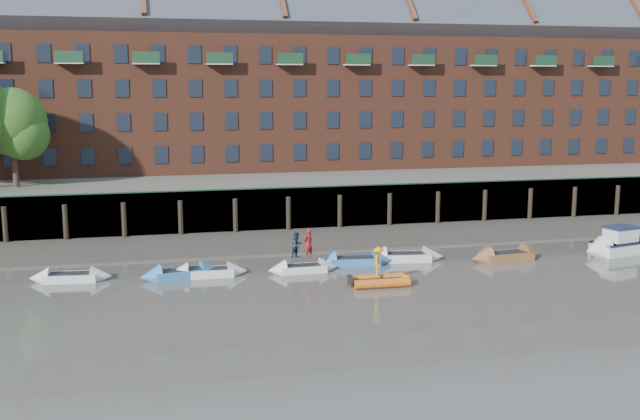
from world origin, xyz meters
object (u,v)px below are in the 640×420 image
object	(u,v)px
rowboat_5	(405,257)
rowboat_6	(507,256)
motor_launch	(614,245)
person_rib_crew	(378,261)
rowboat_0	(71,277)
person_rower_a	(308,243)
rowboat_1	(181,274)
rib_tender	(382,281)
rowboat_4	(354,261)
person_rower_b	(297,245)
rowboat_3	(303,268)
rowboat_2	(208,272)

from	to	relation	value
rowboat_5	rowboat_6	size ratio (longest dim) A/B	0.98
motor_launch	person_rib_crew	bearing A→B (deg)	-0.75
rowboat_6	person_rib_crew	world-z (taller)	person_rib_crew
rowboat_5	motor_launch	size ratio (longest dim) A/B	0.86
rowboat_0	person_rower_a	size ratio (longest dim) A/B	2.60
rowboat_1	person_rower_a	size ratio (longest dim) A/B	2.75
rowboat_0	rowboat_5	xyz separation A→B (m)	(19.99, 0.40, 0.02)
motor_launch	rowboat_0	bearing A→B (deg)	-14.72
rowboat_5	person_rib_crew	bearing A→B (deg)	-114.68
rib_tender	rowboat_6	bearing A→B (deg)	23.48
rowboat_0	motor_launch	bearing A→B (deg)	4.14
rowboat_1	rowboat_4	size ratio (longest dim) A/B	1.01
person_rower_b	rowboat_1	bearing A→B (deg)	144.72
rowboat_5	person_rower_a	xyz separation A→B (m)	(-6.49, -1.32, 1.46)
rowboat_0	rowboat_6	xyz separation A→B (m)	(26.30, -0.89, 0.02)
rowboat_3	rowboat_6	bearing A→B (deg)	-0.96
rowboat_3	motor_launch	distance (m)	20.70
rowboat_1	rib_tender	world-z (taller)	rowboat_1
rowboat_4	person_rib_crew	bearing A→B (deg)	-84.01
motor_launch	rowboat_6	bearing A→B (deg)	-13.68
rowboat_0	rowboat_1	bearing A→B (deg)	-0.32
rowboat_5	rib_tender	world-z (taller)	rowboat_5
rowboat_5	motor_launch	xyz separation A→B (m)	(13.87, -1.36, 0.34)
rowboat_3	rib_tender	world-z (taller)	rowboat_3
rowboat_4	rib_tender	size ratio (longest dim) A/B	1.44
rowboat_4	rowboat_5	xyz separation A→B (m)	(3.38, 0.31, 0.01)
person_rower_b	motor_launch	bearing A→B (deg)	-35.43
rowboat_5	rib_tender	distance (m)	6.08
rib_tender	person_rower_b	size ratio (longest dim) A/B	2.16
rib_tender	motor_launch	distance (m)	17.46
rowboat_1	rowboat_6	world-z (taller)	rowboat_6
rib_tender	person_rib_crew	size ratio (longest dim) A/B	2.08
person_rower_a	rowboat_6	bearing A→B (deg)	146.35
rowboat_1	person_rower_b	size ratio (longest dim) A/B	3.13
rowboat_1	rowboat_4	world-z (taller)	rowboat_4
motor_launch	person_rower_b	size ratio (longest dim) A/B	3.74
rowboat_6	person_rower_b	world-z (taller)	person_rower_b
rowboat_5	rowboat_6	bearing A→B (deg)	-2.83
motor_launch	person_rib_crew	world-z (taller)	person_rib_crew
rowboat_2	rib_tender	xyz separation A→B (m)	(9.21, -4.15, 0.02)
rowboat_4	rib_tender	world-z (taller)	rowboat_4
person_rower_a	person_rower_b	world-z (taller)	person_rower_a
rowboat_2	rowboat_3	distance (m)	5.55
rowboat_0	motor_launch	size ratio (longest dim) A/B	0.79
rowboat_1	rowboat_2	world-z (taller)	rowboat_1
motor_launch	person_rower_a	size ratio (longest dim) A/B	3.28
rowboat_5	person_rib_crew	distance (m)	6.25
rowboat_3	person_rib_crew	size ratio (longest dim) A/B	2.60
rowboat_2	rowboat_6	world-z (taller)	rowboat_6
rowboat_4	motor_launch	world-z (taller)	motor_launch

